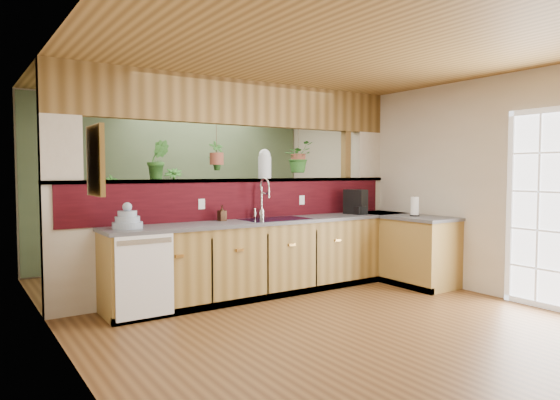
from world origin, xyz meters
TOP-DOWN VIEW (x-y plane):
  - ground at (0.00, 0.00)m, footprint 4.60×7.00m
  - ceiling at (0.00, 0.00)m, footprint 4.60×7.00m
  - wall_back at (0.00, 3.50)m, footprint 4.60×0.02m
  - wall_left at (-2.30, 0.00)m, footprint 0.02×7.00m
  - wall_right at (2.30, 0.00)m, footprint 0.02×7.00m
  - pass_through_partition at (0.03, 1.35)m, footprint 4.60×0.21m
  - pass_through_ledge at (0.00, 1.35)m, footprint 4.60×0.21m
  - header_beam at (0.00, 1.35)m, footprint 4.60×0.15m
  - sage_backwall at (0.00, 3.48)m, footprint 4.55×0.02m
  - countertop at (0.84, 0.87)m, footprint 4.14×1.52m
  - dishwasher at (-1.48, 0.66)m, footprint 0.58×0.03m
  - navy_sink at (0.25, 0.98)m, footprint 0.82×0.50m
  - french_door at (2.27, -1.30)m, footprint 0.06×1.02m
  - framed_print at (-2.27, -0.80)m, footprint 0.04×0.35m
  - faucet at (0.17, 1.13)m, footprint 0.22×0.22m
  - dish_stack at (-1.55, 0.97)m, footprint 0.31×0.31m
  - soap_dispenser at (-0.39, 1.14)m, footprint 0.09×0.09m
  - coffee_maker at (1.55, 0.96)m, footprint 0.18×0.30m
  - paper_towel at (1.97, 0.31)m, footprint 0.12×0.12m
  - glass_jar at (0.33, 1.35)m, footprint 0.17×0.17m
  - ledge_plant_left at (-1.08, 1.35)m, footprint 0.29×0.26m
  - hanging_plant_a at (-0.35, 1.35)m, footprint 0.20×0.17m
  - hanging_plant_b at (0.86, 1.35)m, footprint 0.46×0.42m
  - shelving_console at (-0.53, 3.25)m, footprint 1.62×0.76m
  - shelf_plant_a at (-1.08, 3.25)m, footprint 0.26×0.22m
  - shelf_plant_b at (-0.16, 3.25)m, footprint 0.37×0.37m
  - floor_plant at (1.01, 2.38)m, footprint 0.76×0.70m

SIDE VIEW (x-z plane):
  - ground at x=0.00m, z-range -0.01..0.01m
  - floor_plant at x=1.01m, z-range 0.00..0.72m
  - countertop at x=0.84m, z-range 0.00..0.90m
  - dishwasher at x=-1.48m, z-range 0.05..0.87m
  - shelving_console at x=-0.53m, z-range -0.02..1.02m
  - navy_sink at x=0.25m, z-range 0.73..0.91m
  - dish_stack at x=-1.55m, z-range 0.85..1.12m
  - soap_dispenser at x=-0.39m, z-range 0.90..1.08m
  - paper_towel at x=1.97m, z-range 0.89..1.15m
  - french_door at x=2.27m, z-range -0.03..2.13m
  - coffee_maker at x=1.55m, z-range 0.89..1.22m
  - faucet at x=0.17m, z-range 0.92..1.43m
  - pass_through_partition at x=0.03m, z-range -0.11..2.49m
  - shelf_plant_a at x=-1.08m, z-range 1.02..1.44m
  - shelf_plant_b at x=-0.16m, z-range 1.02..1.53m
  - wall_back at x=0.00m, z-range 0.00..2.60m
  - wall_left at x=-2.30m, z-range 0.00..2.60m
  - wall_right at x=2.30m, z-range 0.00..2.60m
  - sage_backwall at x=0.00m, z-range 0.02..2.58m
  - pass_through_ledge at x=0.00m, z-range 1.35..1.39m
  - framed_print at x=-2.27m, z-range 1.32..1.78m
  - glass_jar at x=0.33m, z-range 1.39..1.77m
  - ledge_plant_left at x=-1.08m, z-range 1.39..1.83m
  - hanging_plant_a at x=-0.35m, z-range 1.54..2.03m
  - hanging_plant_b at x=0.86m, z-range 1.58..2.12m
  - header_beam at x=0.00m, z-range 2.05..2.60m
  - ceiling at x=0.00m, z-range 2.60..2.60m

